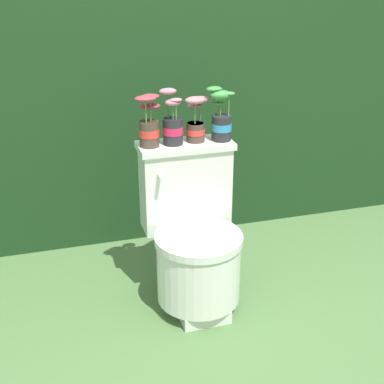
{
  "coord_description": "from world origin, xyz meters",
  "views": [
    {
      "loc": [
        -0.64,
        -2.08,
        1.56
      ],
      "look_at": [
        0.0,
        0.1,
        0.57
      ],
      "focal_mm": 50.0,
      "sensor_mm": 36.0,
      "label": 1
    }
  ],
  "objects_px": {
    "potted_plant_left": "(149,125)",
    "potted_plant_midright": "(221,119)",
    "toilet": "(194,239)",
    "potted_plant_midleft": "(173,125)",
    "potted_plant_middle": "(196,122)"
  },
  "relations": [
    {
      "from": "potted_plant_left",
      "to": "potted_plant_midright",
      "type": "distance_m",
      "value": 0.34
    },
    {
      "from": "toilet",
      "to": "potted_plant_midleft",
      "type": "distance_m",
      "value": 0.55
    },
    {
      "from": "potted_plant_midright",
      "to": "potted_plant_left",
      "type": "bearing_deg",
      "value": 178.99
    },
    {
      "from": "toilet",
      "to": "potted_plant_middle",
      "type": "distance_m",
      "value": 0.56
    },
    {
      "from": "toilet",
      "to": "potted_plant_left",
      "type": "height_order",
      "value": "potted_plant_left"
    },
    {
      "from": "toilet",
      "to": "potted_plant_midright",
      "type": "distance_m",
      "value": 0.58
    },
    {
      "from": "potted_plant_midleft",
      "to": "potted_plant_midright",
      "type": "height_order",
      "value": "potted_plant_midleft"
    },
    {
      "from": "potted_plant_left",
      "to": "potted_plant_midleft",
      "type": "xyz_separation_m",
      "value": [
        0.11,
        0.0,
        -0.01
      ]
    },
    {
      "from": "potted_plant_midright",
      "to": "toilet",
      "type": "bearing_deg",
      "value": -142.5
    },
    {
      "from": "potted_plant_left",
      "to": "potted_plant_middle",
      "type": "distance_m",
      "value": 0.23
    },
    {
      "from": "toilet",
      "to": "potted_plant_left",
      "type": "distance_m",
      "value": 0.58
    },
    {
      "from": "toilet",
      "to": "potted_plant_midleft",
      "type": "height_order",
      "value": "potted_plant_midleft"
    },
    {
      "from": "potted_plant_middle",
      "to": "potted_plant_midright",
      "type": "xyz_separation_m",
      "value": [
        0.12,
        -0.02,
        0.01
      ]
    },
    {
      "from": "potted_plant_left",
      "to": "potted_plant_middle",
      "type": "relative_size",
      "value": 1.12
    },
    {
      "from": "potted_plant_midleft",
      "to": "potted_plant_midright",
      "type": "xyz_separation_m",
      "value": [
        0.23,
        -0.01,
        0.01
      ]
    }
  ]
}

